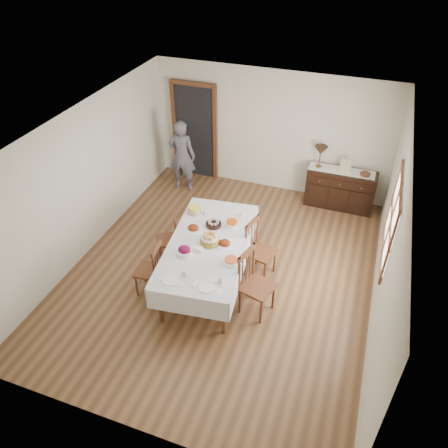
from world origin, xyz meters
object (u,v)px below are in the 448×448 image
(sideboard, at_px, (340,189))
(dining_table, at_px, (208,247))
(chair_left_far, at_px, (170,237))
(chair_right_far, at_px, (259,248))
(chair_right_near, at_px, (254,282))
(person, at_px, (182,154))
(table_lamp, at_px, (321,151))
(chair_left_near, at_px, (151,268))

(sideboard, bearing_deg, dining_table, -119.72)
(dining_table, relative_size, chair_left_far, 2.75)
(chair_right_far, bearing_deg, chair_right_near, -154.82)
(person, xyz_separation_m, table_lamp, (2.83, 0.45, 0.33))
(dining_table, distance_m, chair_right_far, 0.88)
(chair_left_far, height_order, sideboard, chair_left_far)
(dining_table, bearing_deg, chair_right_far, 27.57)
(chair_right_far, height_order, person, person)
(chair_right_near, height_order, chair_right_far, chair_right_near)
(table_lamp, bearing_deg, chair_left_near, -119.37)
(chair_left_far, distance_m, table_lamp, 3.49)
(chair_left_near, bearing_deg, chair_left_far, 179.33)
(chair_left_far, relative_size, person, 0.54)
(chair_right_near, distance_m, sideboard, 3.47)
(chair_right_far, distance_m, table_lamp, 2.68)
(chair_right_far, xyz_separation_m, table_lamp, (0.52, 2.55, 0.65))
(dining_table, distance_m, chair_left_near, 0.97)
(chair_right_far, distance_m, person, 3.14)
(chair_left_near, xyz_separation_m, table_lamp, (2.00, 3.55, 0.69))
(dining_table, relative_size, chair_left_near, 2.62)
(table_lamp, bearing_deg, chair_right_far, -101.47)
(person, bearing_deg, chair_right_far, 132.20)
(chair_right_near, xyz_separation_m, table_lamp, (0.35, 3.38, 0.61))
(dining_table, height_order, chair_right_far, chair_right_far)
(dining_table, relative_size, chair_right_far, 2.42)
(chair_left_near, height_order, sideboard, chair_left_near)
(dining_table, distance_m, chair_right_near, 0.95)
(chair_left_near, bearing_deg, sideboard, 138.67)
(sideboard, xyz_separation_m, table_lamp, (-0.50, 0.02, 0.76))
(dining_table, xyz_separation_m, sideboard, (1.72, 3.01, -0.32))
(dining_table, height_order, chair_right_near, chair_right_near)
(chair_left_near, xyz_separation_m, chair_left_far, (-0.08, 0.85, -0.02))
(person, bearing_deg, dining_table, 116.36)
(dining_table, bearing_deg, chair_left_far, 152.30)
(chair_left_near, distance_m, chair_right_near, 1.66)
(chair_left_far, relative_size, chair_right_far, 0.88)
(dining_table, relative_size, sideboard, 1.85)
(table_lamp, bearing_deg, dining_table, -111.95)
(chair_left_far, bearing_deg, dining_table, 38.66)
(chair_left_near, height_order, chair_left_far, chair_left_near)
(dining_table, distance_m, sideboard, 3.49)
(person, height_order, table_lamp, person)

